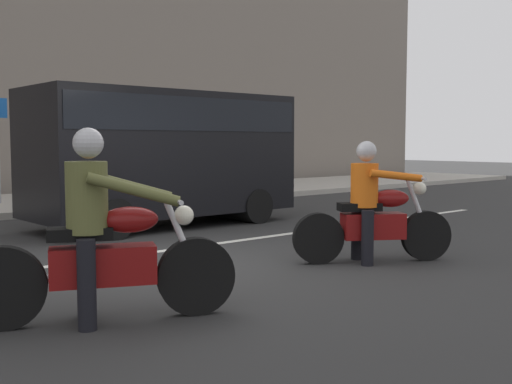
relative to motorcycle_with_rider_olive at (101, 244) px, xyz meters
name	(u,v)px	position (x,y,z in m)	size (l,w,h in m)	color
ground_plane	(171,265)	(1.75, 1.63, -0.66)	(80.00, 80.00, 0.00)	#2C2C2C
lane_marking_stripe	(88,261)	(1.11, 2.53, -0.65)	(18.00, 0.14, 0.01)	silver
motorcycle_with_rider_olive	(101,244)	(0.00, 0.00, 0.00)	(2.08, 1.10, 1.62)	black
motorcycle_with_rider_orange_stripe	(372,212)	(3.76, 0.14, -0.03)	(1.79, 1.19, 1.52)	black
parked_van_black	(163,149)	(3.68, 4.76, 0.71)	(4.71, 1.96, 2.37)	black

